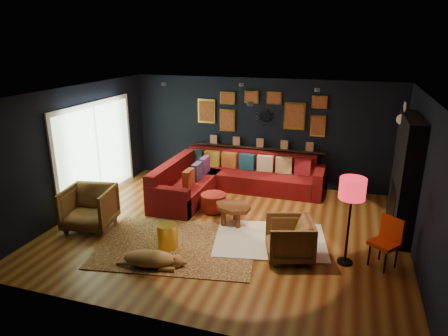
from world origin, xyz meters
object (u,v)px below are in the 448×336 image
(coffee_table, at_px, (233,209))
(orange_chair, at_px, (387,238))
(dog, at_px, (149,256))
(armchair_right, at_px, (289,237))
(gold_stool, at_px, (168,236))
(armchair_left, at_px, (89,206))
(sectional, at_px, (225,180))
(pouf, at_px, (214,202))
(floor_lamp, at_px, (352,193))

(coffee_table, bearing_deg, orange_chair, -13.58)
(dog, bearing_deg, armchair_right, 13.57)
(armchair_right, xyz_separation_m, gold_stool, (-2.06, -0.32, -0.16))
(armchair_left, bearing_deg, orange_chair, -7.11)
(sectional, distance_m, coffee_table, 1.72)
(sectional, relative_size, dog, 2.98)
(armchair_left, height_order, dog, armchair_left)
(armchair_right, height_order, orange_chair, orange_chair)
(sectional, xyz_separation_m, orange_chair, (3.41, -2.25, 0.16))
(sectional, height_order, coffee_table, sectional)
(pouf, xyz_separation_m, floor_lamp, (2.72, -1.29, 1.03))
(coffee_table, bearing_deg, armchair_right, -35.77)
(orange_chair, distance_m, dog, 3.79)
(armchair_left, relative_size, dog, 0.78)
(sectional, xyz_separation_m, armchair_right, (1.89, -2.48, 0.06))
(armchair_right, relative_size, gold_stool, 1.71)
(pouf, xyz_separation_m, armchair_left, (-2.02, -1.44, 0.25))
(armchair_right, bearing_deg, floor_lamp, 79.21)
(coffee_table, height_order, gold_stool, gold_stool)
(pouf, height_order, dog, same)
(dog, bearing_deg, coffee_table, 54.47)
(armchair_right, bearing_deg, pouf, -144.73)
(sectional, bearing_deg, dog, -92.94)
(floor_lamp, relative_size, dog, 1.28)
(armchair_right, bearing_deg, sectional, -159.83)
(sectional, distance_m, floor_lamp, 3.79)
(armchair_left, bearing_deg, floor_lamp, -8.28)
(pouf, xyz_separation_m, gold_stool, (-0.25, -1.72, 0.02))
(sectional, bearing_deg, gold_stool, -93.37)
(coffee_table, xyz_separation_m, armchair_left, (-2.59, -0.94, 0.11))
(orange_chair, bearing_deg, coffee_table, -156.02)
(orange_chair, height_order, dog, orange_chair)
(orange_chair, xyz_separation_m, floor_lamp, (-0.61, -0.13, 0.75))
(coffee_table, bearing_deg, dog, -113.97)
(pouf, height_order, armchair_right, armchair_right)
(coffee_table, xyz_separation_m, orange_chair, (2.75, -0.67, 0.15))
(orange_chair, bearing_deg, armchair_left, -139.46)
(armchair_right, height_order, gold_stool, armchair_right)
(orange_chair, bearing_deg, sectional, -175.95)
(coffee_table, bearing_deg, gold_stool, -123.84)
(pouf, bearing_deg, floor_lamp, -25.45)
(coffee_table, xyz_separation_m, gold_stool, (-0.82, -1.22, -0.11))
(armchair_right, bearing_deg, coffee_table, -142.92)
(coffee_table, bearing_deg, sectional, 112.30)
(coffee_table, distance_m, armchair_right, 1.53)
(coffee_table, xyz_separation_m, floor_lamp, (2.15, -0.79, 0.90))
(pouf, height_order, floor_lamp, floor_lamp)
(armchair_right, height_order, floor_lamp, floor_lamp)
(coffee_table, relative_size, pouf, 1.73)
(armchair_left, height_order, floor_lamp, floor_lamp)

